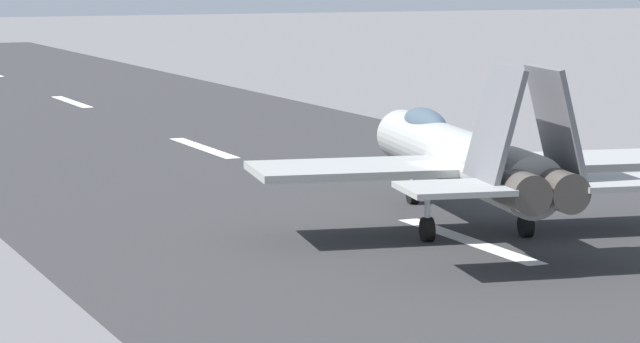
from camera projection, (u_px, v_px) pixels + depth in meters
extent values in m
plane|color=slate|center=(466.00, 240.00, 43.77)|extent=(400.00, 400.00, 0.00)
cube|color=#303031|center=(466.00, 240.00, 43.77)|extent=(240.00, 26.00, 0.02)
cube|color=white|center=(468.00, 240.00, 43.66)|extent=(8.00, 0.70, 0.00)
cube|color=white|center=(203.00, 148.00, 65.88)|extent=(8.00, 0.70, 0.00)
cube|color=white|center=(72.00, 102.00, 88.23)|extent=(8.00, 0.70, 0.00)
cylinder|color=#969895|center=(459.00, 158.00, 45.29)|extent=(13.06, 4.17, 1.82)
cone|color=#969895|center=(390.00, 130.00, 52.96)|extent=(3.22, 2.07, 1.54)
ellipsoid|color=#3F5160|center=(425.00, 124.00, 48.71)|extent=(3.74, 1.74, 1.10)
cylinder|color=#47423D|center=(519.00, 190.00, 38.77)|extent=(2.36, 1.49, 1.10)
cylinder|color=#47423D|center=(556.00, 188.00, 39.02)|extent=(2.36, 1.49, 1.10)
cube|color=#969895|center=(349.00, 169.00, 43.46)|extent=(4.43, 6.43, 0.24)
cube|color=#969895|center=(585.00, 161.00, 45.21)|extent=(4.43, 6.43, 0.24)
cube|color=#969895|center=(454.00, 189.00, 38.33)|extent=(2.87, 3.19, 0.16)
cube|color=#969895|center=(619.00, 182.00, 39.42)|extent=(2.87, 3.19, 0.16)
cube|color=slate|center=(495.00, 124.00, 39.40)|extent=(2.73, 1.41, 3.14)
cube|color=slate|center=(556.00, 123.00, 39.81)|extent=(2.73, 1.41, 3.14)
cylinder|color=silver|center=(413.00, 185.00, 50.32)|extent=(0.18, 0.18, 1.40)
cylinder|color=black|center=(413.00, 194.00, 50.36)|extent=(0.80, 0.43, 0.76)
cylinder|color=silver|center=(427.00, 219.00, 43.42)|extent=(0.18, 0.18, 1.40)
cylinder|color=black|center=(427.00, 230.00, 43.47)|extent=(0.80, 0.43, 0.76)
cylinder|color=silver|center=(526.00, 215.00, 44.15)|extent=(0.18, 0.18, 1.40)
cylinder|color=black|center=(526.00, 225.00, 44.19)|extent=(0.80, 0.43, 0.76)
cube|color=#1E2338|center=(492.00, 160.00, 58.54)|extent=(0.24, 0.36, 0.89)
cube|color=orange|center=(492.00, 144.00, 58.44)|extent=(0.33, 0.47, 0.61)
sphere|color=tan|center=(493.00, 133.00, 58.38)|extent=(0.22, 0.22, 0.22)
cylinder|color=orange|center=(499.00, 145.00, 58.54)|extent=(0.10, 0.10, 0.57)
cylinder|color=orange|center=(486.00, 145.00, 58.36)|extent=(0.10, 0.10, 0.57)
cone|color=orange|center=(443.00, 126.00, 72.45)|extent=(0.44, 0.44, 0.55)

